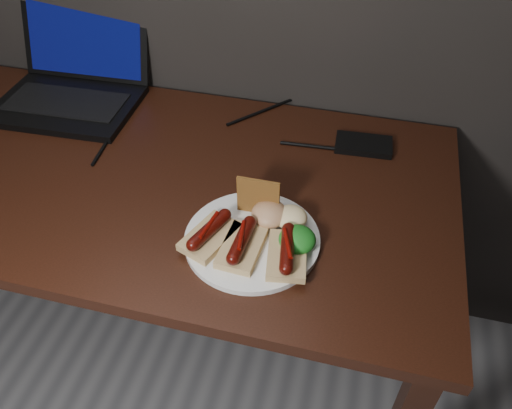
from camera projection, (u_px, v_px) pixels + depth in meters
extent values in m
cube|color=black|center=(139.00, 175.00, 1.13)|extent=(1.40, 0.70, 0.03)
cube|color=black|center=(18.00, 175.00, 1.72)|extent=(0.05, 0.05, 0.72)
cube|color=black|center=(404.00, 245.00, 1.48)|extent=(0.05, 0.05, 0.72)
cube|color=black|center=(67.00, 105.00, 1.30)|extent=(0.37, 0.26, 0.02)
cube|color=black|center=(66.00, 102.00, 1.29)|extent=(0.31, 0.15, 0.00)
cube|color=black|center=(85.00, 33.00, 1.34)|extent=(0.36, 0.11, 0.23)
cube|color=#0E095A|center=(85.00, 33.00, 1.34)|extent=(0.32, 0.09, 0.20)
cube|color=black|center=(364.00, 145.00, 1.18)|extent=(0.14, 0.08, 0.02)
cylinder|color=black|center=(107.00, 142.00, 1.19)|extent=(0.03, 0.18, 0.01)
cylinder|color=black|center=(262.00, 111.00, 1.29)|extent=(0.15, 0.17, 0.01)
cylinder|color=black|center=(310.00, 146.00, 1.18)|extent=(0.14, 0.02, 0.01)
cylinder|color=white|center=(252.00, 239.00, 0.96)|extent=(0.31, 0.31, 0.01)
cube|color=#DCBB81|center=(210.00, 237.00, 0.94)|extent=(0.11, 0.13, 0.02)
cylinder|color=#540F05|center=(209.00, 229.00, 0.93)|extent=(0.06, 0.10, 0.02)
sphere|color=#540F05|center=(193.00, 245.00, 0.90)|extent=(0.03, 0.02, 0.02)
sphere|color=#540F05|center=(225.00, 215.00, 0.96)|extent=(0.02, 0.02, 0.02)
cylinder|color=#5E0804|center=(209.00, 225.00, 0.92)|extent=(0.02, 0.07, 0.01)
cube|color=#DCBB81|center=(242.00, 247.00, 0.92)|extent=(0.08, 0.12, 0.02)
cylinder|color=#540F05|center=(242.00, 240.00, 0.91)|extent=(0.03, 0.10, 0.02)
sphere|color=#540F05|center=(233.00, 259.00, 0.88)|extent=(0.03, 0.02, 0.02)
sphere|color=#540F05|center=(250.00, 222.00, 0.94)|extent=(0.03, 0.02, 0.02)
cylinder|color=#5E0804|center=(241.00, 235.00, 0.90)|extent=(0.02, 0.07, 0.01)
cube|color=#DCBB81|center=(287.00, 255.00, 0.91)|extent=(0.09, 0.12, 0.02)
cylinder|color=#540F05|center=(287.00, 248.00, 0.90)|extent=(0.04, 0.10, 0.02)
sphere|color=#540F05|center=(286.00, 268.00, 0.86)|extent=(0.03, 0.02, 0.02)
sphere|color=#540F05|center=(288.00, 229.00, 0.93)|extent=(0.03, 0.02, 0.02)
cylinder|color=#5E0804|center=(288.00, 243.00, 0.89)|extent=(0.03, 0.07, 0.01)
cube|color=olive|center=(258.00, 197.00, 0.97)|extent=(0.08, 0.01, 0.08)
ellipsoid|color=#125B16|center=(297.00, 239.00, 0.92)|extent=(0.07, 0.07, 0.04)
ellipsoid|color=#972C0F|center=(270.00, 214.00, 0.97)|extent=(0.07, 0.07, 0.04)
ellipsoid|color=white|center=(291.00, 217.00, 0.97)|extent=(0.06, 0.06, 0.04)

